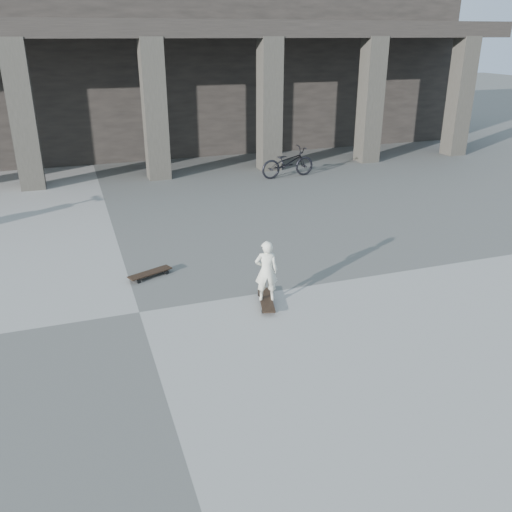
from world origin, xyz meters
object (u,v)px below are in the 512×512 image
object	(u,v)px
bicycle	(288,162)
longboard	(266,300)
skateboard_spare	(150,273)
child	(266,271)

from	to	relation	value
bicycle	longboard	bearing A→B (deg)	150.13
longboard	skateboard_spare	size ratio (longest dim) A/B	1.06
longboard	skateboard_spare	bearing A→B (deg)	57.79
longboard	bicycle	size ratio (longest dim) A/B	0.52
skateboard_spare	longboard	bearing A→B (deg)	-68.95
skateboard_spare	child	distance (m)	2.38
child	bicycle	xyz separation A→B (m)	(3.53, 7.70, -0.14)
longboard	child	world-z (taller)	child
bicycle	skateboard_spare	bearing A→B (deg)	134.27
skateboard_spare	bicycle	distance (m)	7.92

